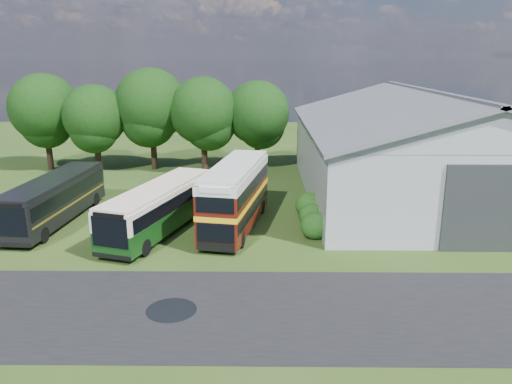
{
  "coord_description": "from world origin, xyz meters",
  "views": [
    {
      "loc": [
        2.39,
        -22.41,
        10.68
      ],
      "look_at": [
        2.04,
        8.0,
        2.31
      ],
      "focal_mm": 35.0,
      "sensor_mm": 36.0,
      "label": 1
    }
  ],
  "objects_px": {
    "storage_shed": "(424,142)",
    "bus_green_single": "(159,208)",
    "bus_maroon_double": "(236,196)",
    "bus_dark_single": "(54,199)"
  },
  "relations": [
    {
      "from": "bus_dark_single",
      "to": "bus_green_single",
      "type": "bearing_deg",
      "value": -9.62
    },
    {
      "from": "storage_shed",
      "to": "bus_green_single",
      "type": "bearing_deg",
      "value": -154.57
    },
    {
      "from": "bus_maroon_double",
      "to": "bus_dark_single",
      "type": "relative_size",
      "value": 0.92
    },
    {
      "from": "storage_shed",
      "to": "bus_maroon_double",
      "type": "height_order",
      "value": "storage_shed"
    },
    {
      "from": "storage_shed",
      "to": "bus_green_single",
      "type": "xyz_separation_m",
      "value": [
        -18.94,
        -9.01,
        -2.6
      ]
    },
    {
      "from": "storage_shed",
      "to": "bus_dark_single",
      "type": "height_order",
      "value": "storage_shed"
    },
    {
      "from": "bus_dark_single",
      "to": "bus_maroon_double",
      "type": "bearing_deg",
      "value": -0.27
    },
    {
      "from": "storage_shed",
      "to": "bus_maroon_double",
      "type": "distance_m",
      "value": 16.56
    },
    {
      "from": "bus_maroon_double",
      "to": "bus_dark_single",
      "type": "bearing_deg",
      "value": -174.56
    },
    {
      "from": "bus_green_single",
      "to": "bus_dark_single",
      "type": "distance_m",
      "value": 7.48
    }
  ]
}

